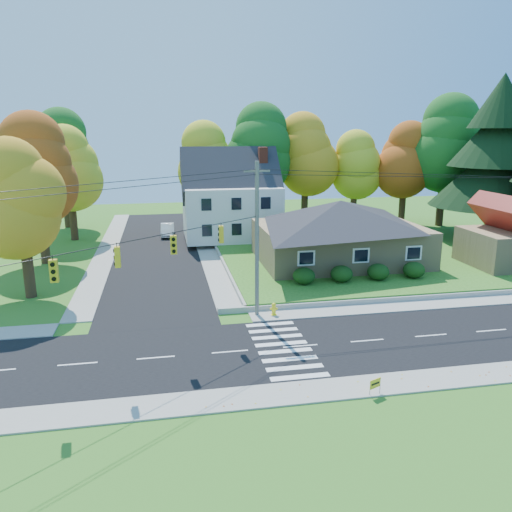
{
  "coord_description": "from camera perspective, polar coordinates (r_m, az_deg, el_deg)",
  "views": [
    {
      "loc": [
        -7.3,
        -25.06,
        11.8
      ],
      "look_at": [
        -1.03,
        8.0,
        3.32
      ],
      "focal_mm": 35.0,
      "sensor_mm": 36.0,
      "label": 1
    }
  ],
  "objects": [
    {
      "name": "tree_lot_0",
      "position": [
        59.4,
        -5.7,
        10.7
      ],
      "size": [
        6.72,
        6.72,
        12.51
      ],
      "color": "#3F2A19",
      "rests_on": "lawn"
    },
    {
      "name": "yard_sign",
      "position": [
        24.07,
        13.47,
        -14.02
      ],
      "size": [
        0.62,
        0.29,
        0.83
      ],
      "color": "black",
      "rests_on": "ground"
    },
    {
      "name": "tree_west_3",
      "position": [
        66.16,
        -21.31,
        10.87
      ],
      "size": [
        7.84,
        7.84,
        14.6
      ],
      "color": "#3F2A19",
      "rests_on": "ground"
    },
    {
      "name": "lawn",
      "position": [
        51.64,
        12.72,
        0.87
      ],
      "size": [
        30.0,
        30.0,
        0.5
      ],
      "primitive_type": "cube",
      "color": "#3D7923",
      "rests_on": "ground"
    },
    {
      "name": "tree_lot_2",
      "position": [
        61.6,
        5.7,
        11.43
      ],
      "size": [
        7.28,
        7.28,
        13.56
      ],
      "color": "#3F2A19",
      "rests_on": "lawn"
    },
    {
      "name": "road_cross",
      "position": [
        52.41,
        -11.22,
        0.87
      ],
      "size": [
        8.0,
        44.0,
        0.02
      ],
      "primitive_type": "cube",
      "color": "black",
      "rests_on": "ground"
    },
    {
      "name": "white_car",
      "position": [
        58.22,
        -10.08,
        2.96
      ],
      "size": [
        1.57,
        4.31,
        1.41
      ],
      "primitive_type": "imported",
      "rotation": [
        0.0,
        0.0,
        -0.02
      ],
      "color": "silver",
      "rests_on": "road_cross"
    },
    {
      "name": "colonial_house",
      "position": [
        54.05,
        -2.85,
        6.45
      ],
      "size": [
        10.4,
        8.4,
        9.6
      ],
      "color": "silver",
      "rests_on": "lawn"
    },
    {
      "name": "road_main",
      "position": [
        28.64,
        5.09,
        -10.23
      ],
      "size": [
        90.0,
        8.0,
        0.02
      ],
      "primitive_type": "cube",
      "color": "black",
      "rests_on": "ground"
    },
    {
      "name": "tree_lot_5",
      "position": [
        64.36,
        20.89,
        11.88
      ],
      "size": [
        8.4,
        8.4,
        15.64
      ],
      "color": "#3F2A19",
      "rests_on": "lawn"
    },
    {
      "name": "tree_lot_4",
      "position": [
        64.23,
        16.71,
        10.44
      ],
      "size": [
        6.72,
        6.72,
        12.51
      ],
      "color": "#3F2A19",
      "rests_on": "lawn"
    },
    {
      "name": "tree_west_0",
      "position": [
        38.59,
        -25.35,
        5.88
      ],
      "size": [
        6.16,
        6.16,
        11.47
      ],
      "color": "#3F2A19",
      "rests_on": "ground"
    },
    {
      "name": "tree_lot_1",
      "position": [
        59.19,
        0.29,
        12.03
      ],
      "size": [
        7.84,
        7.84,
        14.6
      ],
      "color": "#3F2A19",
      "rests_on": "lawn"
    },
    {
      "name": "tree_west_1",
      "position": [
        48.38,
        -23.8,
        9.01
      ],
      "size": [
        7.28,
        7.28,
        13.56
      ],
      "color": "#3F2A19",
      "rests_on": "ground"
    },
    {
      "name": "sidewalk_south",
      "position": [
        24.37,
        8.38,
        -14.88
      ],
      "size": [
        90.0,
        2.0,
        0.08
      ],
      "primitive_type": "cube",
      "color": "#9C9A90",
      "rests_on": "ground"
    },
    {
      "name": "ground",
      "position": [
        28.64,
        5.09,
        -10.25
      ],
      "size": [
        120.0,
        120.0,
        0.0
      ],
      "primitive_type": "plane",
      "color": "#3D7923"
    },
    {
      "name": "tree_lot_3",
      "position": [
        62.69,
        11.28,
        10.08
      ],
      "size": [
        6.16,
        6.16,
        11.47
      ],
      "color": "#3F2A19",
      "rests_on": "lawn"
    },
    {
      "name": "ranch_house",
      "position": [
        44.64,
        9.53,
        2.92
      ],
      "size": [
        14.6,
        10.6,
        5.4
      ],
      "color": "tan",
      "rests_on": "lawn"
    },
    {
      "name": "traffic_infrastructure",
      "position": [
        28.16,
        4.28,
        0.44
      ],
      "size": [
        38.1,
        10.66,
        10.0
      ],
      "color": "#666059",
      "rests_on": "ground"
    },
    {
      "name": "garage",
      "position": [
        48.07,
        27.1,
        1.84
      ],
      "size": [
        7.3,
        6.3,
        4.6
      ],
      "color": "tan",
      "rests_on": "lawn"
    },
    {
      "name": "conifer_east_a",
      "position": [
        58.28,
        25.78,
        10.4
      ],
      "size": [
        12.8,
        12.8,
        16.96
      ],
      "color": "#3F2A19",
      "rests_on": "lawn"
    },
    {
      "name": "sidewalk_north",
      "position": [
        33.09,
        2.74,
        -6.69
      ],
      "size": [
        90.0,
        2.0,
        0.08
      ],
      "primitive_type": "cube",
      "color": "#9C9A90",
      "rests_on": "ground"
    },
    {
      "name": "tree_west_2",
      "position": [
        58.02,
        -20.62,
        9.31
      ],
      "size": [
        6.72,
        6.72,
        12.51
      ],
      "color": "#3F2A19",
      "rests_on": "ground"
    },
    {
      "name": "fire_hydrant",
      "position": [
        32.79,
        2.05,
        -6.16
      ],
      "size": [
        0.51,
        0.4,
        0.9
      ],
      "color": "yellow",
      "rests_on": "ground"
    },
    {
      "name": "hedge_row",
      "position": [
        39.34,
        11.81,
        -1.89
      ],
      "size": [
        10.7,
        1.7,
        1.27
      ],
      "color": "#163A10",
      "rests_on": "lawn"
    }
  ]
}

